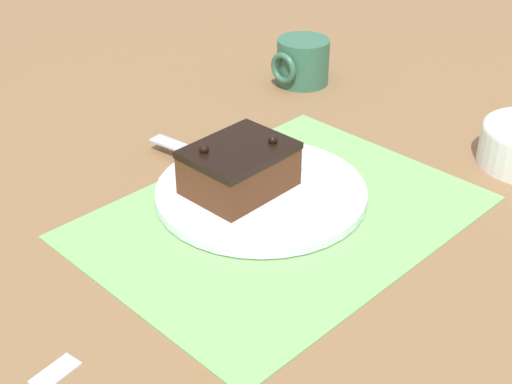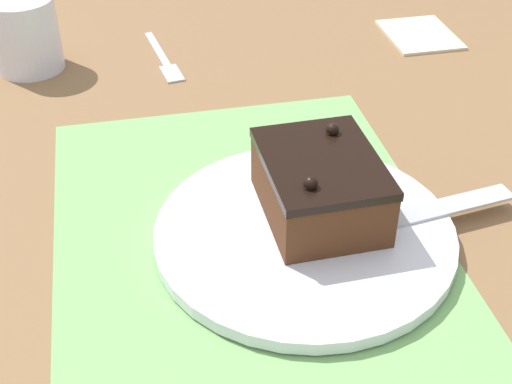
% 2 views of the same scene
% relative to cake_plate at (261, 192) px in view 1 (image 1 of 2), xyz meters
% --- Properties ---
extents(ground_plane, '(3.00, 3.00, 0.00)m').
position_rel_cake_plate_xyz_m(ground_plane, '(0.01, 0.05, -0.01)').
color(ground_plane, olive).
extents(placemat_woven, '(0.46, 0.34, 0.00)m').
position_rel_cake_plate_xyz_m(placemat_woven, '(0.01, 0.05, -0.01)').
color(placemat_woven, '#7AB266').
rests_on(placemat_woven, ground_plane).
extents(cake_plate, '(0.26, 0.26, 0.01)m').
position_rel_cake_plate_xyz_m(cake_plate, '(0.00, 0.00, 0.00)').
color(cake_plate, white).
rests_on(cake_plate, placemat_woven).
extents(chocolate_cake, '(0.13, 0.10, 0.07)m').
position_rel_cake_plate_xyz_m(chocolate_cake, '(0.02, -0.02, 0.04)').
color(chocolate_cake, '#512D19').
rests_on(chocolate_cake, cake_plate).
extents(serving_knife, '(0.05, 0.22, 0.01)m').
position_rel_cake_plate_xyz_m(serving_knife, '(-0.01, -0.06, 0.01)').
color(serving_knife, '#472D19').
rests_on(serving_knife, cake_plate).
extents(coffee_mug, '(0.10, 0.09, 0.08)m').
position_rel_cake_plate_xyz_m(coffee_mug, '(-0.31, -0.21, 0.03)').
color(coffee_mug, '#33664C').
rests_on(coffee_mug, ground_plane).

